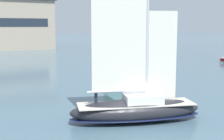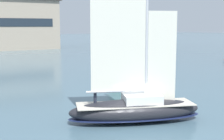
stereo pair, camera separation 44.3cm
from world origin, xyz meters
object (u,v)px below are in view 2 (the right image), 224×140
sailboat_moored_far_slip (109,48)px  tree_shore_left (47,17)px  sailboat_main (135,107)px  tree_shore_center (122,1)px

sailboat_moored_far_slip → tree_shore_left: bearing=119.1°
tree_shore_left → sailboat_moored_far_slip: bearing=-60.9°
sailboat_main → sailboat_moored_far_slip: 56.96m
tree_shore_left → sailboat_moored_far_slip: size_ratio=0.99×
sailboat_main → tree_shore_left: bearing=75.7°
sailboat_moored_far_slip → tree_shore_center: bearing=47.4°
sailboat_main → tree_shore_center: bearing=58.4°
tree_shore_left → sailboat_main: sailboat_main is taller
tree_shore_center → sailboat_moored_far_slip: bearing=-132.6°
tree_shore_left → sailboat_main: (-17.17, -67.58, -7.43)m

